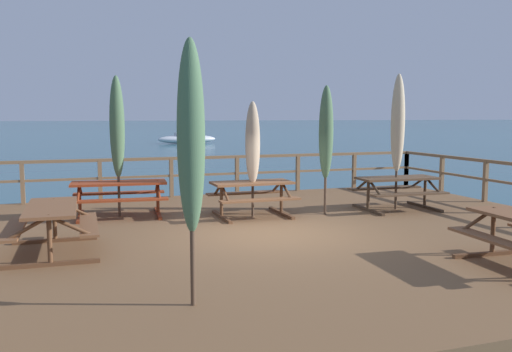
% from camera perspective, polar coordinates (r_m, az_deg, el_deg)
% --- Properties ---
extents(ground_plane, '(600.00, 600.00, 0.00)m').
position_cam_1_polar(ground_plane, '(10.40, 1.45, -9.48)').
color(ground_plane, '#2D5B6B').
extents(wooden_deck, '(13.35, 10.66, 0.64)m').
position_cam_1_polar(wooden_deck, '(10.32, 1.45, -7.77)').
color(wooden_deck, brown).
rests_on(wooden_deck, ground).
extents(railing_waterside_far, '(13.15, 0.10, 1.09)m').
position_cam_1_polar(railing_waterside_far, '(15.04, -5.41, 0.80)').
color(railing_waterside_far, brown).
rests_on(railing_waterside_far, wooden_deck).
extents(picnic_table_mid_left, '(1.43, 2.00, 0.78)m').
position_cam_1_polar(picnic_table_mid_left, '(9.28, -20.68, -4.23)').
color(picnic_table_mid_left, brown).
rests_on(picnic_table_mid_left, wooden_deck).
extents(picnic_table_back_right, '(1.92, 1.46, 0.78)m').
position_cam_1_polar(picnic_table_back_right, '(13.16, 14.64, -1.02)').
color(picnic_table_back_right, brown).
rests_on(picnic_table_back_right, wooden_deck).
extents(picnic_table_front_left, '(2.13, 1.57, 0.78)m').
position_cam_1_polar(picnic_table_front_left, '(12.23, -14.20, -1.54)').
color(picnic_table_front_left, '#993819').
rests_on(picnic_table_front_left, wooden_deck).
extents(picnic_table_mid_centre, '(1.75, 1.41, 0.78)m').
position_cam_1_polar(picnic_table_mid_centre, '(11.87, -0.43, -1.61)').
color(picnic_table_mid_centre, brown).
rests_on(picnic_table_mid_centre, wooden_deck).
extents(patio_umbrella_tall_front, '(0.32, 0.32, 3.07)m').
position_cam_1_polar(patio_umbrella_tall_front, '(6.17, -6.86, 4.00)').
color(patio_umbrella_tall_front, '#4C3828').
rests_on(patio_umbrella_tall_front, wooden_deck).
extents(patio_umbrella_tall_back_left, '(0.32, 0.32, 3.17)m').
position_cam_1_polar(patio_umbrella_tall_back_left, '(13.06, 14.70, 5.33)').
color(patio_umbrella_tall_back_left, '#4C3828').
rests_on(patio_umbrella_tall_back_left, wooden_deck).
extents(patio_umbrella_short_back, '(0.32, 0.32, 3.06)m').
position_cam_1_polar(patio_umbrella_short_back, '(12.10, -14.40, 4.96)').
color(patio_umbrella_short_back, '#4C3828').
rests_on(patio_umbrella_short_back, wooden_deck).
extents(patio_umbrella_tall_mid_left, '(0.32, 0.32, 2.87)m').
position_cam_1_polar(patio_umbrella_tall_mid_left, '(12.08, 7.38, 4.52)').
color(patio_umbrella_tall_mid_left, '#4C3828').
rests_on(patio_umbrella_tall_mid_left, wooden_deck).
extents(patio_umbrella_tall_mid_right, '(0.32, 0.32, 2.52)m').
position_cam_1_polar(patio_umbrella_tall_mid_right, '(11.72, -0.35, 3.41)').
color(patio_umbrella_tall_mid_right, '#4C3828').
rests_on(patio_umbrella_tall_mid_right, wooden_deck).
extents(sailboat_distant, '(6.10, 2.06, 7.72)m').
position_cam_1_polar(sailboat_distant, '(55.78, -7.28, 3.93)').
color(sailboat_distant, silver).
rests_on(sailboat_distant, ground).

